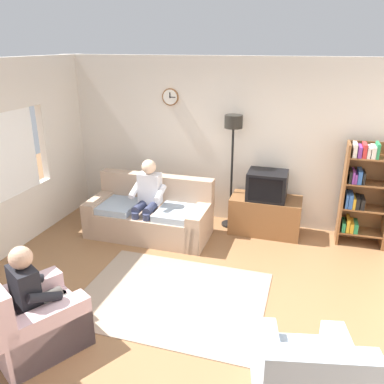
{
  "coord_description": "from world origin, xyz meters",
  "views": [
    {
      "loc": [
        1.22,
        -3.64,
        2.88
      ],
      "look_at": [
        -0.19,
        0.96,
        1.06
      ],
      "focal_mm": 37.06,
      "sensor_mm": 36.0,
      "label": 1
    }
  ],
  "objects_px": {
    "tv_stand": "(265,215)",
    "person_on_couch": "(147,196)",
    "bookshelf": "(362,191)",
    "floor_lamp": "(233,141)",
    "tv": "(267,185)",
    "person_in_left_armchair": "(36,291)",
    "armchair_near_bookshelf": "(305,384)",
    "armchair_near_window": "(31,321)",
    "couch": "(150,216)"
  },
  "relations": [
    {
      "from": "tv_stand",
      "to": "person_on_couch",
      "type": "xyz_separation_m",
      "value": [
        -1.72,
        -0.71,
        0.4
      ]
    },
    {
      "from": "tv_stand",
      "to": "bookshelf",
      "type": "relative_size",
      "value": 0.7
    },
    {
      "from": "tv_stand",
      "to": "floor_lamp",
      "type": "xyz_separation_m",
      "value": [
        -0.59,
        0.1,
        1.15
      ]
    },
    {
      "from": "tv",
      "to": "floor_lamp",
      "type": "height_order",
      "value": "floor_lamp"
    },
    {
      "from": "floor_lamp",
      "to": "person_in_left_armchair",
      "type": "bearing_deg",
      "value": -110.86
    },
    {
      "from": "tv",
      "to": "armchair_near_bookshelf",
      "type": "height_order",
      "value": "tv"
    },
    {
      "from": "tv_stand",
      "to": "armchair_near_bookshelf",
      "type": "xyz_separation_m",
      "value": [
        0.74,
        -3.27,
        -0.01
      ]
    },
    {
      "from": "tv_stand",
      "to": "armchair_near_window",
      "type": "bearing_deg",
      "value": -119.97
    },
    {
      "from": "person_in_left_armchair",
      "to": "tv",
      "type": "bearing_deg",
      "value": 59.84
    },
    {
      "from": "armchair_near_window",
      "to": "armchair_near_bookshelf",
      "type": "distance_m",
      "value": 2.63
    },
    {
      "from": "floor_lamp",
      "to": "couch",
      "type": "bearing_deg",
      "value": -148.79
    },
    {
      "from": "bookshelf",
      "to": "person_in_left_armchair",
      "type": "distance_m",
      "value": 4.6
    },
    {
      "from": "person_on_couch",
      "to": "person_in_left_armchair",
      "type": "distance_m",
      "value": 2.5
    },
    {
      "from": "floor_lamp",
      "to": "person_on_couch",
      "type": "height_order",
      "value": "floor_lamp"
    },
    {
      "from": "bookshelf",
      "to": "person_on_couch",
      "type": "height_order",
      "value": "bookshelf"
    },
    {
      "from": "armchair_near_bookshelf",
      "to": "person_on_couch",
      "type": "height_order",
      "value": "person_on_couch"
    },
    {
      "from": "bookshelf",
      "to": "armchair_near_bookshelf",
      "type": "bearing_deg",
      "value": -100.89
    },
    {
      "from": "bookshelf",
      "to": "armchair_near_bookshelf",
      "type": "distance_m",
      "value": 3.45
    },
    {
      "from": "bookshelf",
      "to": "armchair_near_window",
      "type": "xyz_separation_m",
      "value": [
        -3.27,
        -3.35,
        -0.54
      ]
    },
    {
      "from": "armchair_near_bookshelf",
      "to": "person_on_couch",
      "type": "relative_size",
      "value": 0.83
    },
    {
      "from": "tv",
      "to": "person_on_couch",
      "type": "distance_m",
      "value": 1.85
    },
    {
      "from": "couch",
      "to": "tv",
      "type": "bearing_deg",
      "value": 18.28
    },
    {
      "from": "tv_stand",
      "to": "tv",
      "type": "relative_size",
      "value": 1.83
    },
    {
      "from": "armchair_near_window",
      "to": "armchair_near_bookshelf",
      "type": "relative_size",
      "value": 1.12
    },
    {
      "from": "armchair_near_window",
      "to": "person_in_left_armchair",
      "type": "distance_m",
      "value": 0.33
    },
    {
      "from": "armchair_near_window",
      "to": "armchair_near_bookshelf",
      "type": "xyz_separation_m",
      "value": [
        2.63,
        0.0,
        0.0
      ]
    },
    {
      "from": "tv_stand",
      "to": "person_in_left_armchair",
      "type": "height_order",
      "value": "person_in_left_armchair"
    },
    {
      "from": "bookshelf",
      "to": "floor_lamp",
      "type": "relative_size",
      "value": 0.85
    },
    {
      "from": "floor_lamp",
      "to": "armchair_near_window",
      "type": "relative_size",
      "value": 1.59
    },
    {
      "from": "armchair_near_bookshelf",
      "to": "person_on_couch",
      "type": "bearing_deg",
      "value": 133.8
    },
    {
      "from": "tv_stand",
      "to": "floor_lamp",
      "type": "distance_m",
      "value": 1.3
    },
    {
      "from": "tv",
      "to": "person_on_couch",
      "type": "height_order",
      "value": "person_on_couch"
    },
    {
      "from": "person_on_couch",
      "to": "person_in_left_armchair",
      "type": "bearing_deg",
      "value": -92.89
    },
    {
      "from": "person_on_couch",
      "to": "person_in_left_armchair",
      "type": "relative_size",
      "value": 1.11
    },
    {
      "from": "tv",
      "to": "floor_lamp",
      "type": "bearing_deg",
      "value": 168.14
    },
    {
      "from": "couch",
      "to": "armchair_near_bookshelf",
      "type": "distance_m",
      "value": 3.65
    },
    {
      "from": "armchair_near_window",
      "to": "person_in_left_armchair",
      "type": "xyz_separation_m",
      "value": [
        0.04,
        0.08,
        0.32
      ]
    },
    {
      "from": "floor_lamp",
      "to": "armchair_near_bookshelf",
      "type": "bearing_deg",
      "value": -68.53
    },
    {
      "from": "tv_stand",
      "to": "person_in_left_armchair",
      "type": "xyz_separation_m",
      "value": [
        -1.85,
        -3.2,
        0.31
      ]
    },
    {
      "from": "tv_stand",
      "to": "person_on_couch",
      "type": "bearing_deg",
      "value": -157.58
    },
    {
      "from": "armchair_near_window",
      "to": "tv",
      "type": "bearing_deg",
      "value": 59.84
    },
    {
      "from": "tv_stand",
      "to": "person_on_couch",
      "type": "distance_m",
      "value": 1.9
    },
    {
      "from": "armchair_near_window",
      "to": "person_in_left_armchair",
      "type": "bearing_deg",
      "value": 60.02
    },
    {
      "from": "tv",
      "to": "tv_stand",
      "type": "bearing_deg",
      "value": 90.0
    },
    {
      "from": "couch",
      "to": "bookshelf",
      "type": "relative_size",
      "value": 1.21
    },
    {
      "from": "bookshelf",
      "to": "person_on_couch",
      "type": "distance_m",
      "value": 3.2
    },
    {
      "from": "bookshelf",
      "to": "person_in_left_armchair",
      "type": "relative_size",
      "value": 1.41
    },
    {
      "from": "floor_lamp",
      "to": "armchair_near_bookshelf",
      "type": "xyz_separation_m",
      "value": [
        1.33,
        -3.37,
        -1.16
      ]
    },
    {
      "from": "bookshelf",
      "to": "person_in_left_armchair",
      "type": "height_order",
      "value": "bookshelf"
    },
    {
      "from": "tv_stand",
      "to": "tv",
      "type": "height_order",
      "value": "tv"
    }
  ]
}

